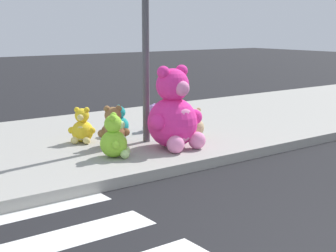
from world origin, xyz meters
TOP-DOWN VIEW (x-y plane):
  - sidewalk at (0.00, 5.20)m, footprint 28.00×4.40m
  - sign_pole at (1.00, 4.40)m, footprint 0.56×0.11m
  - plush_pink_large at (1.11, 3.81)m, footprint 0.96×0.85m
  - plush_lavender at (1.57, 5.04)m, footprint 0.33×0.34m
  - plush_brown at (0.39, 4.40)m, footprint 0.47×0.46m
  - plush_tan at (1.88, 4.25)m, footprint 0.37×0.32m
  - plush_teal at (0.91, 5.11)m, footprint 0.36×0.37m
  - plush_lime at (0.10, 3.86)m, footprint 0.45×0.44m
  - plush_yellow at (0.14, 4.95)m, footprint 0.40×0.41m

SIDE VIEW (x-z plane):
  - sidewalk at x=0.00m, z-range 0.00..0.15m
  - plush_lavender at x=1.57m, z-range 0.10..0.58m
  - plush_tan at x=1.88m, z-range 0.10..0.58m
  - plush_teal at x=0.91m, z-range 0.10..0.60m
  - plush_yellow at x=0.14m, z-range 0.09..0.66m
  - plush_lime at x=0.10m, z-range 0.09..0.71m
  - plush_brown at x=0.39m, z-range 0.09..0.72m
  - plush_pink_large at x=1.11m, z-range 0.03..1.27m
  - sign_pole at x=1.00m, z-range 0.25..3.45m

